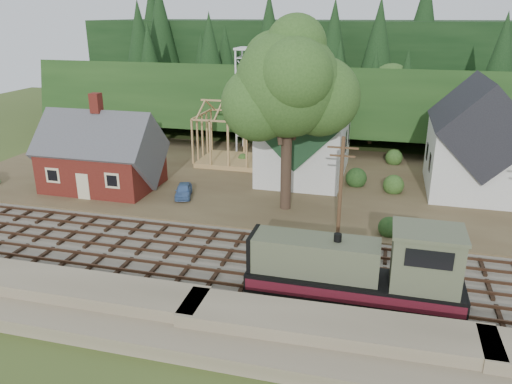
% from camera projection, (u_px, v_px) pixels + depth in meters
% --- Properties ---
extents(ground, '(140.00, 140.00, 0.00)m').
position_uv_depth(ground, '(228.00, 260.00, 34.51)').
color(ground, '#384C1E').
rests_on(ground, ground).
extents(embankment, '(64.00, 5.00, 1.60)m').
position_uv_depth(embankment, '(179.00, 332.00, 26.78)').
color(embankment, '#7F7259').
rests_on(embankment, ground).
extents(railroad_bed, '(64.00, 11.00, 0.16)m').
position_uv_depth(railroad_bed, '(228.00, 259.00, 34.48)').
color(railroad_bed, '#726B5B').
rests_on(railroad_bed, ground).
extents(village_flat, '(64.00, 26.00, 0.30)m').
position_uv_depth(village_flat, '(282.00, 179.00, 50.84)').
color(village_flat, brown).
rests_on(village_flat, ground).
extents(hillside, '(70.00, 28.96, 12.74)m').
position_uv_depth(hillside, '(316.00, 130.00, 72.73)').
color(hillside, '#1E3F19').
rests_on(hillside, ground).
extents(ridge, '(80.00, 20.00, 12.00)m').
position_uv_depth(ridge, '(329.00, 111.00, 87.28)').
color(ridge, black).
rests_on(ridge, ground).
extents(depot, '(10.80, 7.41, 9.00)m').
position_uv_depth(depot, '(102.00, 158.00, 47.27)').
color(depot, '#581914').
rests_on(depot, village_flat).
extents(church, '(8.40, 15.17, 13.00)m').
position_uv_depth(church, '(306.00, 129.00, 50.18)').
color(church, silver).
rests_on(church, village_flat).
extents(farmhouse, '(8.40, 10.80, 10.60)m').
position_uv_depth(farmhouse, '(476.00, 143.00, 45.83)').
color(farmhouse, silver).
rests_on(farmhouse, village_flat).
extents(timber_frame, '(8.20, 6.20, 6.99)m').
position_uv_depth(timber_frame, '(236.00, 137.00, 54.86)').
color(timber_frame, tan).
rests_on(timber_frame, village_flat).
extents(lattice_tower, '(3.20, 3.20, 12.12)m').
position_uv_depth(lattice_tower, '(251.00, 69.00, 58.03)').
color(lattice_tower, silver).
rests_on(lattice_tower, village_flat).
extents(big_tree, '(10.90, 8.40, 14.70)m').
position_uv_depth(big_tree, '(290.00, 92.00, 39.71)').
color(big_tree, '#38281E').
rests_on(big_tree, village_flat).
extents(telegraph_pole_near, '(2.20, 0.28, 8.00)m').
position_uv_depth(telegraph_pole_near, '(341.00, 187.00, 36.13)').
color(telegraph_pole_near, '#4C331E').
rests_on(telegraph_pole_near, ground).
extents(locomotive, '(12.28, 3.07, 4.90)m').
position_uv_depth(locomotive, '(362.00, 269.00, 28.85)').
color(locomotive, black).
rests_on(locomotive, railroad_bed).
extents(car_blue, '(2.35, 3.74, 1.19)m').
position_uv_depth(car_blue, '(183.00, 191.00, 45.45)').
color(car_blue, '#547BB5').
rests_on(car_blue, village_flat).
extents(car_red, '(4.11, 2.60, 1.06)m').
position_uv_depth(car_red, '(475.00, 186.00, 46.75)').
color(car_red, red).
rests_on(car_red, village_flat).
extents(patio_set, '(2.35, 2.35, 2.61)m').
position_uv_depth(patio_set, '(67.00, 168.00, 46.46)').
color(patio_set, silver).
rests_on(patio_set, village_flat).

